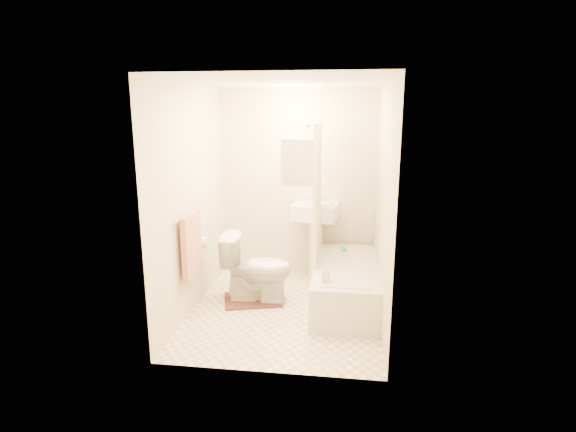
# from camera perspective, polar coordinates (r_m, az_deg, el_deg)

# --- Properties ---
(floor) EXTENTS (2.40, 2.40, 0.00)m
(floor) POSITION_cam_1_polar(r_m,az_deg,el_deg) (5.00, -0.39, -11.88)
(floor) COLOR beige
(floor) RESTS_ON ground
(ceiling) EXTENTS (2.40, 2.40, 0.00)m
(ceiling) POSITION_cam_1_polar(r_m,az_deg,el_deg) (4.54, -0.43, 16.72)
(ceiling) COLOR white
(ceiling) RESTS_ON ground
(wall_back) EXTENTS (2.00, 0.02, 2.40)m
(wall_back) POSITION_cam_1_polar(r_m,az_deg,el_deg) (5.80, 1.24, 4.05)
(wall_back) COLOR beige
(wall_back) RESTS_ON ground
(wall_left) EXTENTS (0.02, 2.40, 2.40)m
(wall_left) POSITION_cam_1_polar(r_m,az_deg,el_deg) (4.86, -12.17, 1.98)
(wall_left) COLOR beige
(wall_left) RESTS_ON ground
(wall_right) EXTENTS (0.02, 2.40, 2.40)m
(wall_right) POSITION_cam_1_polar(r_m,az_deg,el_deg) (4.60, 12.04, 1.35)
(wall_right) COLOR beige
(wall_right) RESTS_ON ground
(mirror) EXTENTS (0.40, 0.03, 0.55)m
(mirror) POSITION_cam_1_polar(r_m,az_deg,el_deg) (5.74, 1.23, 6.98)
(mirror) COLOR white
(mirror) RESTS_ON wall_back
(curtain_rod) EXTENTS (0.03, 1.70, 0.03)m
(curtain_rod) POSITION_cam_1_polar(r_m,az_deg,el_deg) (4.60, 3.53, 11.67)
(curtain_rod) COLOR silver
(curtain_rod) RESTS_ON wall_back
(shower_curtain) EXTENTS (0.04, 0.80, 1.55)m
(shower_curtain) POSITION_cam_1_polar(r_m,az_deg,el_deg) (5.08, 3.73, 2.95)
(shower_curtain) COLOR silver
(shower_curtain) RESTS_ON curtain_rod
(towel_bar) EXTENTS (0.02, 0.60, 0.02)m
(towel_bar) POSITION_cam_1_polar(r_m,az_deg,el_deg) (4.64, -12.67, 0.16)
(towel_bar) COLOR silver
(towel_bar) RESTS_ON wall_left
(towel) EXTENTS (0.06, 0.45, 0.66)m
(towel) POSITION_cam_1_polar(r_m,az_deg,el_deg) (4.71, -12.13, -3.64)
(towel) COLOR #CC7266
(towel) RESTS_ON towel_bar
(toilet_paper) EXTENTS (0.11, 0.12, 0.12)m
(toilet_paper) POSITION_cam_1_polar(r_m,az_deg,el_deg) (5.07, -10.69, -3.32)
(toilet_paper) COLOR white
(toilet_paper) RESTS_ON wall_left
(toilet) EXTENTS (0.81, 0.47, 0.77)m
(toilet) POSITION_cam_1_polar(r_m,az_deg,el_deg) (5.12, -3.95, -6.65)
(toilet) COLOR white
(toilet) RESTS_ON floor
(sink) EXTENTS (0.61, 0.51, 1.07)m
(sink) POSITION_cam_1_polar(r_m,az_deg,el_deg) (5.76, 3.50, -2.79)
(sink) COLOR white
(sink) RESTS_ON floor
(bathtub) EXTENTS (0.70, 1.60, 0.45)m
(bathtub) POSITION_cam_1_polar(r_m,az_deg,el_deg) (5.15, 7.34, -8.51)
(bathtub) COLOR silver
(bathtub) RESTS_ON floor
(bath_mat) EXTENTS (0.75, 0.64, 0.02)m
(bath_mat) POSITION_cam_1_polar(r_m,az_deg,el_deg) (5.25, -4.48, -10.54)
(bath_mat) COLOR #4C271A
(bath_mat) RESTS_ON floor
(soap_bottle) EXTENTS (0.09, 0.09, 0.17)m
(soap_bottle) POSITION_cam_1_polar(r_m,az_deg,el_deg) (4.52, 4.80, -7.39)
(soap_bottle) COLOR white
(soap_bottle) RESTS_ON bathtub
(scrub_brush) EXTENTS (0.08, 0.19, 0.04)m
(scrub_brush) POSITION_cam_1_polar(r_m,az_deg,el_deg) (5.56, 7.09, -4.16)
(scrub_brush) COLOR #35AC5F
(scrub_brush) RESTS_ON bathtub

